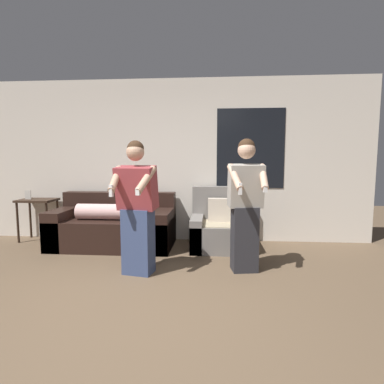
% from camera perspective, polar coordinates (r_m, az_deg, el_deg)
% --- Properties ---
extents(ground_plane, '(14.00, 14.00, 0.00)m').
position_cam_1_polar(ground_plane, '(2.71, -11.17, -24.16)').
color(ground_plane, brown).
extents(wall_back, '(6.47, 0.07, 2.70)m').
position_cam_1_polar(wall_back, '(5.09, -2.78, 5.99)').
color(wall_back, silver).
rests_on(wall_back, ground_plane).
extents(couch, '(1.87, 0.91, 0.83)m').
position_cam_1_polar(couch, '(4.93, -14.62, -6.42)').
color(couch, black).
rests_on(couch, ground_plane).
extents(armchair, '(0.87, 0.82, 0.94)m').
position_cam_1_polar(armchair, '(4.72, 5.26, -6.83)').
color(armchair, slate).
rests_on(armchair, ground_plane).
extents(side_table, '(0.58, 0.42, 0.86)m').
position_cam_1_polar(side_table, '(5.69, -27.36, -2.36)').
color(side_table, '#332319').
rests_on(side_table, ground_plane).
extents(person_left, '(0.51, 0.55, 1.59)m').
position_cam_1_polar(person_left, '(3.59, -10.43, -3.15)').
color(person_left, '#384770').
rests_on(person_left, ground_plane).
extents(person_right, '(0.46, 0.52, 1.61)m').
position_cam_1_polar(person_right, '(3.67, 10.13, -2.49)').
color(person_right, '#28282D').
rests_on(person_right, ground_plane).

